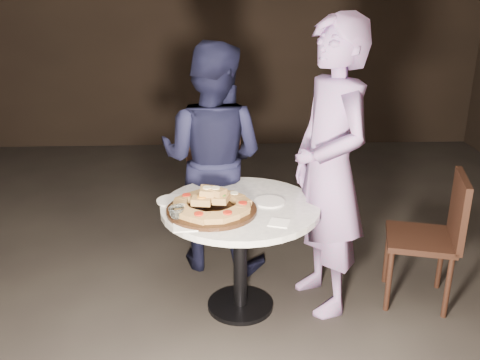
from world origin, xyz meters
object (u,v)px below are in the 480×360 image
(water_glass, at_px, (177,214))
(chair_right, at_px, (436,231))
(chair_far, at_px, (214,176))
(table, at_px, (240,225))
(diner_teal, at_px, (329,170))
(focaccia_pile, at_px, (211,203))
(serving_board, at_px, (212,210))
(diner_navy, at_px, (212,159))

(water_glass, xyz_separation_m, chair_right, (1.49, 0.22, -0.24))
(water_glass, bearing_deg, chair_far, 81.20)
(table, distance_m, diner_teal, 0.59)
(focaccia_pile, xyz_separation_m, chair_far, (0.00, 1.07, -0.25))
(chair_far, height_order, chair_right, chair_far)
(water_glass, height_order, chair_right, chair_right)
(serving_board, distance_m, chair_far, 1.09)
(diner_navy, xyz_separation_m, diner_teal, (0.66, -0.51, 0.10))
(water_glass, relative_size, diner_navy, 0.06)
(chair_far, relative_size, diner_navy, 0.55)
(water_glass, distance_m, chair_far, 1.21)
(chair_right, bearing_deg, diner_navy, -97.29)
(diner_navy, bearing_deg, diner_teal, 162.45)
(chair_far, xyz_separation_m, diner_teal, (0.66, -0.93, 0.37))
(serving_board, bearing_deg, chair_right, 5.25)
(focaccia_pile, xyz_separation_m, water_glass, (-0.18, -0.11, -0.01))
(table, relative_size, chair_right, 1.14)
(diner_teal, bearing_deg, water_glass, -90.00)
(focaccia_pile, distance_m, chair_right, 1.34)
(serving_board, height_order, water_glass, water_glass)
(serving_board, height_order, diner_navy, diner_navy)
(chair_right, relative_size, diner_teal, 0.48)
(serving_board, relative_size, water_glass, 5.89)
(diner_navy, relative_size, diner_teal, 0.89)
(table, distance_m, focaccia_pile, 0.25)
(table, xyz_separation_m, serving_board, (-0.16, -0.09, 0.14))
(diner_teal, bearing_deg, chair_right, 71.80)
(diner_navy, bearing_deg, serving_board, 110.33)
(serving_board, height_order, chair_right, chair_right)
(table, distance_m, serving_board, 0.23)
(focaccia_pile, relative_size, water_glass, 5.28)
(chair_far, bearing_deg, water_glass, 79.99)
(table, xyz_separation_m, diner_navy, (-0.16, 0.56, 0.21))
(focaccia_pile, relative_size, chair_right, 0.54)
(diner_navy, bearing_deg, chair_right, 178.06)
(diner_teal, bearing_deg, chair_far, -160.92)
(focaccia_pile, xyz_separation_m, chair_right, (1.31, 0.11, -0.25))
(serving_board, height_order, focaccia_pile, focaccia_pile)
(focaccia_pile, bearing_deg, chair_far, 89.92)
(focaccia_pile, height_order, water_glass, focaccia_pile)
(table, xyz_separation_m, chair_far, (-0.16, 0.98, -0.07))
(water_glass, height_order, diner_teal, diner_teal)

